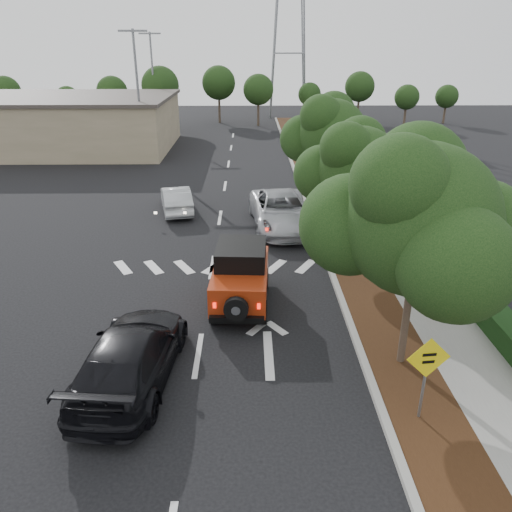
{
  "coord_description": "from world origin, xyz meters",
  "views": [
    {
      "loc": [
        1.47,
        -11.88,
        8.16
      ],
      "look_at": [
        1.69,
        3.0,
        1.75
      ],
      "focal_mm": 35.0,
      "sensor_mm": 36.0,
      "label": 1
    }
  ],
  "objects_px": {
    "silver_suv_ahead": "(282,211)",
    "black_suv_oncoming": "(131,356)",
    "red_jeep": "(241,274)",
    "speed_hump_sign": "(427,368)"
  },
  "relations": [
    {
      "from": "red_jeep",
      "to": "speed_hump_sign",
      "type": "relative_size",
      "value": 1.87
    },
    {
      "from": "silver_suv_ahead",
      "to": "speed_hump_sign",
      "type": "height_order",
      "value": "speed_hump_sign"
    },
    {
      "from": "silver_suv_ahead",
      "to": "black_suv_oncoming",
      "type": "distance_m",
      "value": 12.55
    },
    {
      "from": "silver_suv_ahead",
      "to": "speed_hump_sign",
      "type": "relative_size",
      "value": 2.71
    },
    {
      "from": "speed_hump_sign",
      "to": "red_jeep",
      "type": "bearing_deg",
      "value": 118.78
    },
    {
      "from": "red_jeep",
      "to": "silver_suv_ahead",
      "type": "relative_size",
      "value": 0.69
    },
    {
      "from": "silver_suv_ahead",
      "to": "black_suv_oncoming",
      "type": "height_order",
      "value": "silver_suv_ahead"
    },
    {
      "from": "red_jeep",
      "to": "silver_suv_ahead",
      "type": "xyz_separation_m",
      "value": [
        1.83,
        7.38,
        -0.22
      ]
    },
    {
      "from": "red_jeep",
      "to": "speed_hump_sign",
      "type": "bearing_deg",
      "value": -51.34
    },
    {
      "from": "silver_suv_ahead",
      "to": "speed_hump_sign",
      "type": "distance_m",
      "value": 13.53
    }
  ]
}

